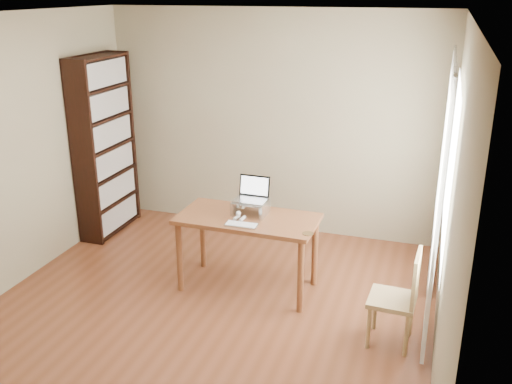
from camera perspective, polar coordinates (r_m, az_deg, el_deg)
name	(u,v)px	position (r m, az deg, el deg)	size (l,w,h in m)	color
room	(198,183)	(4.67, -5.84, 0.94)	(4.04, 4.54, 2.64)	brown
bookshelf	(105,146)	(6.90, -14.88, 4.44)	(0.30, 0.90, 2.10)	black
curtains	(440,191)	(5.09, 17.92, 0.09)	(0.03, 1.90, 2.25)	white
desk	(248,227)	(5.45, -0.84, -3.52)	(1.34, 0.69, 0.75)	brown
laptop_stand	(250,206)	(5.45, -0.57, -1.39)	(0.32, 0.25, 0.13)	#BCBEC1
laptop	(252,194)	(5.46, -0.40, -0.18)	(0.31, 0.26, 0.22)	#BCBEC1
keyboard	(241,225)	(5.21, -1.47, -3.30)	(0.30, 0.14, 0.02)	#BCBEC1
coaster	(308,234)	(5.06, 5.21, -4.16)	(0.10, 0.10, 0.01)	#4F3B1B
cat	(248,206)	(5.49, -0.78, -1.40)	(0.25, 0.49, 0.16)	#433E35
chair	(401,295)	(4.83, 14.28, -10.00)	(0.39, 0.39, 0.84)	tan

